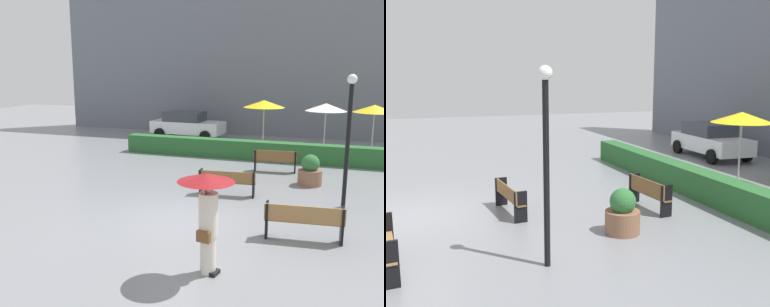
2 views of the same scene
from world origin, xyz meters
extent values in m
plane|color=gray|center=(0.00, 0.00, 0.00)|extent=(60.00, 60.00, 0.00)
cube|color=#9E7242|center=(3.31, -0.30, 0.46)|extent=(1.86, 0.42, 0.04)
cube|color=#9E7242|center=(3.33, -0.44, 0.68)|extent=(1.84, 0.23, 0.40)
cube|color=black|center=(2.45, -0.41, 0.44)|extent=(0.09, 0.34, 0.88)
cube|color=black|center=(4.18, -0.24, 0.44)|extent=(0.09, 0.34, 0.88)
cube|color=brown|center=(1.62, 6.36, 0.43)|extent=(1.69, 0.39, 0.04)
cube|color=brown|center=(1.63, 6.22, 0.66)|extent=(1.67, 0.19, 0.43)
cube|color=black|center=(0.85, 6.27, 0.44)|extent=(0.09, 0.35, 0.88)
cube|color=black|center=(2.40, 6.41, 0.44)|extent=(0.09, 0.35, 0.88)
cube|color=brown|center=(0.65, 2.63, 0.44)|extent=(1.85, 0.43, 0.04)
cube|color=brown|center=(0.66, 2.49, 0.64)|extent=(1.83, 0.23, 0.36)
cube|color=black|center=(-0.20, 2.51, 0.41)|extent=(0.10, 0.35, 0.82)
cube|color=black|center=(1.50, 2.70, 0.41)|extent=(0.10, 0.35, 0.82)
cylinder|color=silver|center=(1.67, -2.66, 0.40)|extent=(0.32, 0.32, 0.80)
cube|color=black|center=(1.73, -2.67, 0.04)|extent=(0.36, 0.32, 0.08)
cylinder|color=silver|center=(1.67, -2.66, 1.23)|extent=(0.38, 0.38, 0.86)
sphere|color=tan|center=(1.67, -2.66, 1.77)|extent=(0.21, 0.21, 0.21)
cube|color=brown|center=(1.65, -2.88, 0.85)|extent=(0.29, 0.15, 0.22)
cylinder|color=black|center=(1.65, -2.76, 1.54)|extent=(0.02, 0.02, 0.90)
cone|color=maroon|center=(1.65, -2.76, 1.99)|extent=(1.12, 1.12, 0.16)
cylinder|color=brown|center=(3.08, 4.80, 0.27)|extent=(0.83, 0.83, 0.55)
sphere|color=#2D6B33|center=(3.08, 4.80, 0.78)|extent=(0.63, 0.63, 0.63)
cylinder|color=black|center=(4.21, 2.61, 1.81)|extent=(0.12, 0.12, 3.62)
sphere|color=white|center=(4.21, 2.61, 3.74)|extent=(0.28, 0.28, 0.28)
cylinder|color=silver|center=(0.39, 10.45, 1.18)|extent=(0.06, 0.06, 2.36)
cone|color=yellow|center=(0.39, 10.45, 2.36)|extent=(2.00, 2.00, 0.35)
cylinder|color=silver|center=(3.29, 10.17, 1.15)|extent=(0.06, 0.06, 2.30)
cone|color=white|center=(3.29, 10.17, 2.30)|extent=(1.87, 1.87, 0.35)
cylinder|color=silver|center=(5.40, 10.91, 1.12)|extent=(0.06, 0.06, 2.24)
cone|color=yellow|center=(5.40, 10.91, 2.24)|extent=(1.92, 1.92, 0.35)
cube|color=#28602D|center=(0.65, 8.40, 0.42)|extent=(12.97, 0.70, 0.84)
cube|color=slate|center=(0.00, 16.00, 4.61)|extent=(28.00, 1.20, 9.23)
cube|color=silver|center=(-4.52, 13.03, 0.67)|extent=(4.29, 1.99, 0.70)
cube|color=#333842|center=(-4.72, 13.04, 1.29)|extent=(2.29, 1.73, 0.55)
cylinder|color=black|center=(-3.05, 13.82, 0.32)|extent=(0.65, 0.26, 0.64)
cylinder|color=black|center=(-3.15, 12.07, 0.32)|extent=(0.65, 0.26, 0.64)
cylinder|color=black|center=(-5.90, 13.98, 0.32)|extent=(0.65, 0.26, 0.64)
cylinder|color=black|center=(-6.00, 12.23, 0.32)|extent=(0.65, 0.26, 0.64)
camera|label=1|loc=(4.00, -10.12, 4.01)|focal=39.40mm
camera|label=2|loc=(11.96, 0.39, 3.66)|focal=40.60mm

